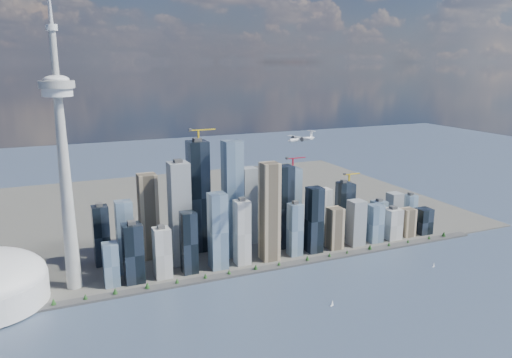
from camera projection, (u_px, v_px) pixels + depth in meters
name	position (u px, v px, depth m)	size (l,w,h in m)	color
ground	(310.00, 339.00, 720.76)	(4000.00, 4000.00, 0.00)	#36475F
seawall	(245.00, 272.00, 943.67)	(1100.00, 22.00, 4.00)	#383838
land	(182.00, 210.00, 1345.86)	(1400.00, 900.00, 3.00)	#4C4C47
shoreline_trees	(245.00, 269.00, 942.13)	(960.53, 7.20, 8.80)	#3F2D1E
skyscraper_cluster	(255.00, 216.00, 1026.45)	(736.00, 142.00, 258.32)	black
needle_tower	(63.00, 157.00, 827.88)	(56.00, 56.00, 550.50)	#9C9C97
airplane	(301.00, 139.00, 878.44)	(65.08, 58.06, 16.11)	silver
sailboat_west	(332.00, 304.00, 817.79)	(7.68, 4.27, 10.80)	white
sailboat_east	(434.00, 265.00, 973.13)	(6.97, 3.10, 9.64)	white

